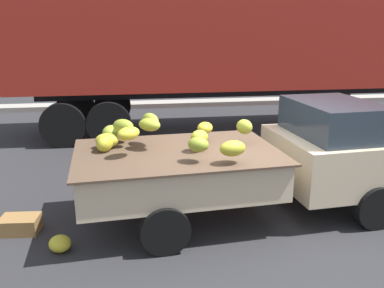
{
  "coord_description": "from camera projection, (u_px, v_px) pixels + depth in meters",
  "views": [
    {
      "loc": [
        -1.77,
        -5.19,
        2.75
      ],
      "look_at": [
        -0.91,
        0.34,
        1.12
      ],
      "focal_mm": 36.95,
      "sensor_mm": 36.0,
      "label": 1
    }
  ],
  "objects": [
    {
      "name": "ground",
      "position": [
        255.0,
        219.0,
        5.96
      ],
      "size": [
        220.0,
        220.0,
        0.0
      ],
      "primitive_type": "plane",
      "color": "#28282B"
    },
    {
      "name": "fallen_banana_bunch_near_tailgate",
      "position": [
        60.0,
        244.0,
        5.07
      ],
      "size": [
        0.39,
        0.4,
        0.21
      ],
      "primitive_type": "ellipsoid",
      "rotation": [
        0.0,
        0.0,
        5.3
      ],
      "color": "gold",
      "rests_on": "ground"
    },
    {
      "name": "produce_crate",
      "position": [
        20.0,
        225.0,
        5.55
      ],
      "size": [
        0.55,
        0.41,
        0.23
      ],
      "primitive_type": "cube",
      "rotation": [
        0.0,
        0.0,
        -0.09
      ],
      "color": "olive",
      "rests_on": "ground"
    },
    {
      "name": "pickup_truck",
      "position": [
        304.0,
        154.0,
        6.11
      ],
      "size": [
        5.22,
        2.2,
        1.7
      ],
      "rotation": [
        0.0,
        0.0,
        0.07
      ],
      "color": "#CCB793",
      "rests_on": "ground"
    },
    {
      "name": "semi_trailer",
      "position": [
        239.0,
        37.0,
        10.74
      ],
      "size": [
        12.0,
        2.7,
        3.95
      ],
      "rotation": [
        0.0,
        0.0,
        -0.0
      ],
      "color": "maroon",
      "rests_on": "ground"
    },
    {
      "name": "curb_strip",
      "position": [
        179.0,
        103.0,
        14.79
      ],
      "size": [
        80.0,
        0.8,
        0.16
      ],
      "primitive_type": "cube",
      "color": "gray",
      "rests_on": "ground"
    }
  ]
}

